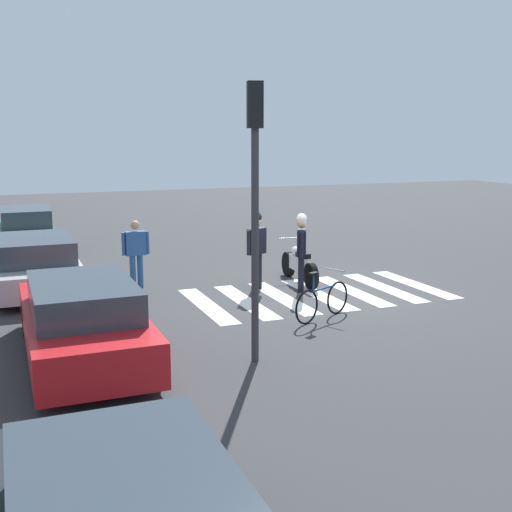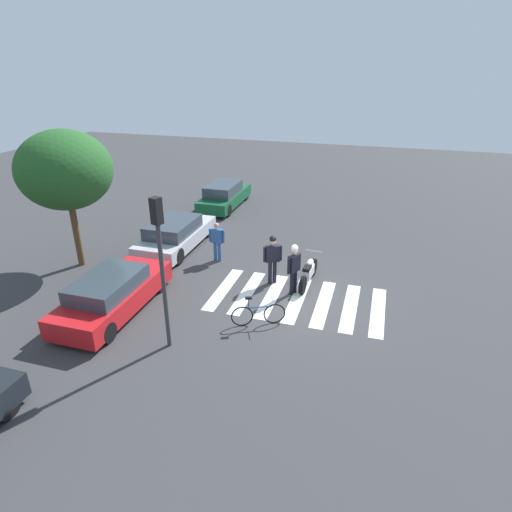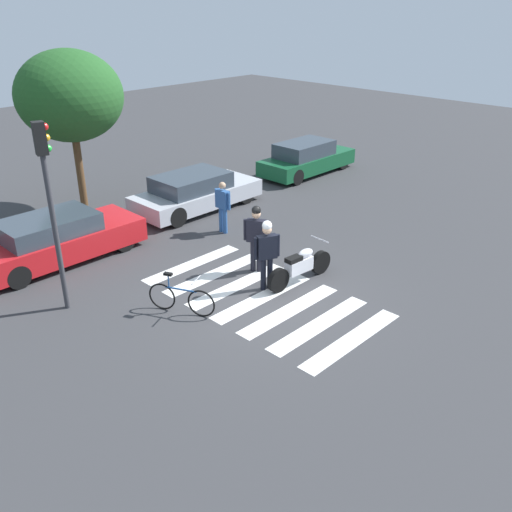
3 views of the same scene
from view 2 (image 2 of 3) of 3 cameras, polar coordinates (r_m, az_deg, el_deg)
ground_plane at (r=15.16m, az=5.42°, el=-5.70°), size 60.00×60.00×0.00m
police_motorcycle at (r=16.02m, az=6.87°, el=-2.14°), size 2.20×0.62×1.04m
leaning_bicycle at (r=13.58m, az=0.28°, el=-7.60°), size 0.77×1.56×1.00m
officer_on_foot at (r=15.70m, az=2.19°, el=0.04°), size 0.43×0.62×1.87m
officer_by_motorcycle at (r=15.03m, az=4.99°, el=-1.24°), size 0.64×0.39×1.86m
pedestrian_bystander at (r=17.59m, az=-5.14°, el=2.16°), size 0.22×0.66×1.65m
crosswalk_stripes at (r=15.15m, az=5.42°, el=-5.69°), size 3.18×5.85×0.01m
car_red_convertible at (r=14.87m, az=-18.25°, el=-4.72°), size 4.68×1.80×1.34m
car_silver_sedan at (r=19.23m, az=-10.49°, el=2.83°), size 4.61×1.90×1.29m
car_green_compact at (r=24.39m, az=-4.17°, el=7.89°), size 4.47×1.68×1.36m
traffic_light_pole at (r=11.69m, az=-12.35°, el=0.59°), size 0.35×0.30×4.44m
street_tree_mid at (r=17.73m, az=-23.72°, el=10.24°), size 3.44×3.44×5.31m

